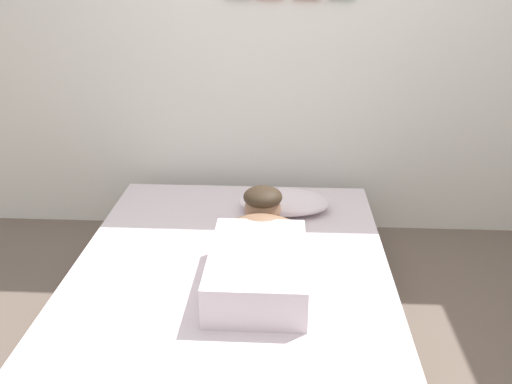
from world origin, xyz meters
name	(u,v)px	position (x,y,z in m)	size (l,w,h in m)	color
ground_plane	(281,351)	(0.00, 0.00, 0.00)	(12.06, 12.06, 0.00)	#66564C
back_wall	(288,36)	(0.00, 1.37, 1.25)	(4.03, 0.12, 2.50)	silver
bed	(232,296)	(-0.24, 0.18, 0.17)	(1.54, 2.02, 0.35)	gray
pillow	(285,202)	(0.01, 0.81, 0.40)	(0.52, 0.32, 0.11)	silver
person_lying	(260,251)	(-0.11, 0.14, 0.45)	(0.43, 0.92, 0.27)	silver
coffee_cup	(265,227)	(-0.10, 0.52, 0.38)	(0.12, 0.09, 0.07)	white
cell_phone	(264,257)	(-0.09, 0.26, 0.35)	(0.07, 0.14, 0.01)	black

